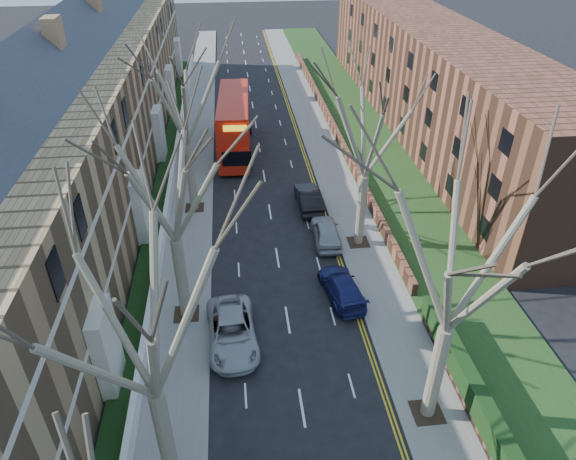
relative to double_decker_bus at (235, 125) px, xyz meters
name	(u,v)px	position (x,y,z in m)	size (l,w,h in m)	color
pavement_left	(196,150)	(-3.76, 0.38, -2.40)	(3.00, 102.00, 0.12)	slate
pavement_right	(321,144)	(8.24, 0.38, -2.40)	(3.00, 102.00, 0.12)	slate
terrace_left	(81,131)	(-11.40, -7.62, 3.07)	(9.70, 78.00, 13.60)	olive
flats_right	(429,77)	(19.70, 4.38, 2.52)	(13.97, 54.00, 10.00)	brown
front_wall_left	(171,185)	(-5.41, -7.62, -1.84)	(0.30, 78.00, 1.00)	white
grass_verge_right	(367,141)	(12.74, 0.38, -2.31)	(6.00, 102.00, 0.06)	#1F3C15
tree_left_mid	(137,305)	(-3.46, -32.62, 7.09)	(10.50, 10.50, 14.71)	#6E624E
tree_left_far	(166,170)	(-3.46, -22.62, 6.78)	(10.15, 10.15, 14.22)	#6E624E
tree_left_dist	(181,86)	(-3.46, -10.62, 7.10)	(10.50, 10.50, 14.71)	#6E624E
tree_right_mid	(465,245)	(7.94, -30.62, 7.09)	(10.50, 10.50, 14.71)	#6E624E
tree_right_far	(370,116)	(7.94, -16.62, 6.78)	(10.15, 10.15, 14.22)	#6E624E
double_decker_bus	(235,125)	(0.00, 0.00, 0.00)	(3.42, 12.12, 4.98)	red
car_left_far	(232,331)	(-0.88, -24.98, -1.70)	(2.53, 5.49, 1.53)	#A1A2A6
car_right_near	(342,287)	(5.67, -21.93, -1.78)	(1.92, 4.72, 1.37)	navy
car_right_mid	(326,232)	(5.78, -16.03, -1.71)	(1.79, 4.44, 1.51)	#979B9F
car_right_far	(309,198)	(5.27, -11.28, -1.68)	(1.66, 4.77, 1.57)	black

